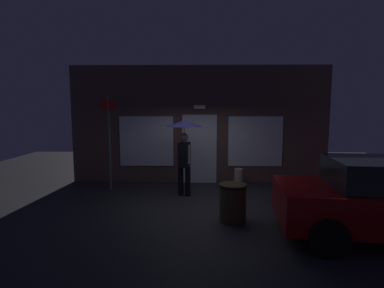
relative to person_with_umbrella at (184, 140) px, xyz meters
name	(u,v)px	position (x,y,z in m)	size (l,w,h in m)	color
ground_plane	(200,203)	(0.42, -0.70, -1.55)	(18.00, 18.00, 0.00)	#26262B
building_facade	(200,125)	(0.42, 1.64, 0.31)	(8.23, 0.48, 3.75)	brown
person_with_umbrella	(184,140)	(0.00, 0.00, 0.00)	(1.00, 1.00, 2.08)	black
street_sign_post	(109,138)	(-2.22, 0.58, 0.00)	(0.40, 0.07, 2.76)	#595B60
sidewalk_bollard	(238,178)	(1.62, 0.99, -1.27)	(0.26, 0.26, 0.57)	#B2A899
trash_bin	(233,203)	(1.12, -1.90, -1.14)	(0.59, 0.59, 0.81)	#473823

